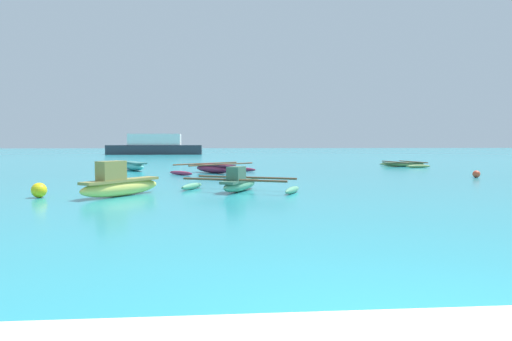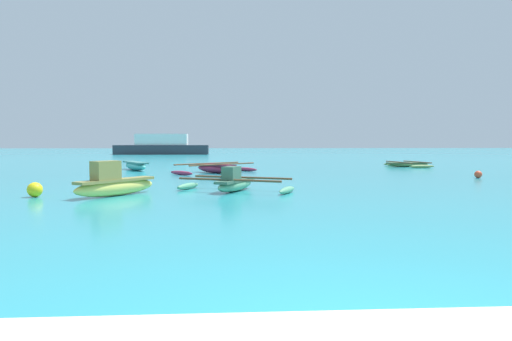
{
  "view_description": "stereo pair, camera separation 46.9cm",
  "coord_description": "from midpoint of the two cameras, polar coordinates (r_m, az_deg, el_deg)",
  "views": [
    {
      "loc": [
        -1.72,
        -2.71,
        1.55
      ],
      "look_at": [
        0.06,
        18.24,
        0.25
      ],
      "focal_mm": 32.0,
      "sensor_mm": 36.0,
      "label": 1
    },
    {
      "loc": [
        -1.25,
        -2.75,
        1.55
      ],
      "look_at": [
        0.06,
        18.24,
        0.25
      ],
      "focal_mm": 32.0,
      "sensor_mm": 36.0,
      "label": 2
    }
  ],
  "objects": [
    {
      "name": "moored_boat_0",
      "position": [
        26.3,
        -15.62,
        0.59
      ],
      "size": [
        2.08,
        3.28,
        0.47
      ],
      "rotation": [
        0.0,
        0.0,
        -1.1
      ],
      "color": "#57CBBD",
      "rests_on": "ground_plane"
    },
    {
      "name": "moored_boat_1",
      "position": [
        23.2,
        -5.79,
        0.27
      ],
      "size": [
        4.47,
        4.22,
        0.5
      ],
      "rotation": [
        0.0,
        0.0,
        -0.85
      ],
      "color": "#9C2C4E",
      "rests_on": "ground_plane"
    },
    {
      "name": "moored_boat_2",
      "position": [
        30.64,
        17.58,
        0.76
      ],
      "size": [
        2.98,
        3.57,
        0.34
      ],
      "rotation": [
        0.0,
        0.0,
        0.16
      ],
      "color": "#6E9050",
      "rests_on": "ground_plane"
    },
    {
      "name": "moored_boat_3",
      "position": [
        13.74,
        -17.65,
        -1.59
      ],
      "size": [
        2.05,
        2.58,
        1.03
      ],
      "rotation": [
        0.0,
        0.0,
        0.94
      ],
      "color": "#E9D960",
      "rests_on": "ground_plane"
    },
    {
      "name": "moored_boat_4",
      "position": [
        14.44,
        -3.02,
        -1.59
      ],
      "size": [
        3.87,
        2.77,
        0.8
      ],
      "rotation": [
        0.0,
        0.0,
        1.13
      ],
      "color": "#5AA47A",
      "rests_on": "ground_plane"
    },
    {
      "name": "mooring_buoy_1",
      "position": [
        22.12,
        25.29,
        -0.41
      ],
      "size": [
        0.32,
        0.32,
        0.32
      ],
      "color": "#E54C2D",
      "rests_on": "ground_plane"
    },
    {
      "name": "mooring_buoy_2",
      "position": [
        14.25,
        -26.34,
        -2.22
      ],
      "size": [
        0.42,
        0.42,
        0.42
      ],
      "color": "yellow",
      "rests_on": "ground_plane"
    },
    {
      "name": "distant_ferry",
      "position": [
        60.36,
        -12.74,
        3.0
      ],
      "size": [
        11.99,
        2.64,
        2.64
      ],
      "color": "#2D333D",
      "rests_on": "ground_plane"
    }
  ]
}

